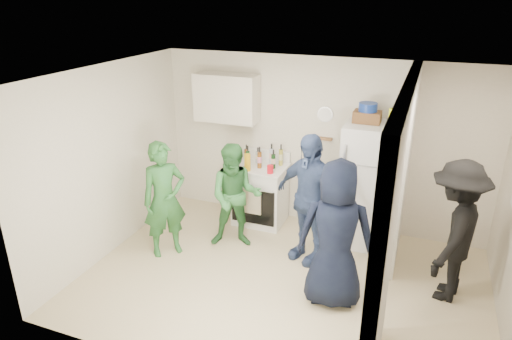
{
  "coord_description": "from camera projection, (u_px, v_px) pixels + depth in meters",
  "views": [
    {
      "loc": [
        1.39,
        -4.51,
        3.34
      ],
      "look_at": [
        -0.5,
        0.4,
        1.25
      ],
      "focal_mm": 32.0,
      "sensor_mm": 36.0,
      "label": 1
    }
  ],
  "objects": [
    {
      "name": "floor",
      "position": [
        282.0,
        281.0,
        5.61
      ],
      "size": [
        4.8,
        4.8,
        0.0
      ],
      "primitive_type": "plane",
      "color": "#C4B58A",
      "rests_on": "ground"
    },
    {
      "name": "wall_back",
      "position": [
        320.0,
        144.0,
        6.62
      ],
      "size": [
        4.8,
        0.0,
        4.8
      ],
      "primitive_type": "plane",
      "rotation": [
        1.57,
        0.0,
        0.0
      ],
      "color": "silver",
      "rests_on": "floor"
    },
    {
      "name": "wall_front",
      "position": [
        220.0,
        268.0,
        3.67
      ],
      "size": [
        4.8,
        0.0,
        4.8
      ],
      "primitive_type": "plane",
      "rotation": [
        -1.57,
        0.0,
        0.0
      ],
      "color": "silver",
      "rests_on": "floor"
    },
    {
      "name": "wall_left",
      "position": [
        110.0,
        161.0,
        5.95
      ],
      "size": [
        0.0,
        3.4,
        3.4
      ],
      "primitive_type": "plane",
      "rotation": [
        1.57,
        0.0,
        1.57
      ],
      "color": "silver",
      "rests_on": "floor"
    },
    {
      "name": "ceiling",
      "position": [
        287.0,
        77.0,
        4.68
      ],
      "size": [
        4.8,
        4.8,
        0.0
      ],
      "primitive_type": "plane",
      "rotation": [
        3.14,
        0.0,
        0.0
      ],
      "color": "white",
      "rests_on": "wall_back"
    },
    {
      "name": "partition_pier_back",
      "position": [
        403.0,
        169.0,
        5.7
      ],
      "size": [
        0.12,
        1.2,
        2.5
      ],
      "primitive_type": "cube",
      "color": "silver",
      "rests_on": "floor"
    },
    {
      "name": "partition_pier_front",
      "position": [
        382.0,
        259.0,
        3.79
      ],
      "size": [
        0.12,
        1.2,
        2.5
      ],
      "primitive_type": "cube",
      "color": "silver",
      "rests_on": "floor"
    },
    {
      "name": "partition_header",
      "position": [
        407.0,
        106.0,
        4.36
      ],
      "size": [
        0.12,
        1.0,
        0.4
      ],
      "primitive_type": "cube",
      "color": "silver",
      "rests_on": "partition_pier_back"
    },
    {
      "name": "stove",
      "position": [
        260.0,
        194.0,
        6.9
      ],
      "size": [
        0.76,
        0.63,
        0.9
      ],
      "primitive_type": "cube",
      "color": "white",
      "rests_on": "floor"
    },
    {
      "name": "upper_cabinet",
      "position": [
        227.0,
        98.0,
        6.71
      ],
      "size": [
        0.95,
        0.34,
        0.7
      ],
      "primitive_type": "cube",
      "color": "silver",
      "rests_on": "wall_back"
    },
    {
      "name": "fridge",
      "position": [
        368.0,
        185.0,
        6.19
      ],
      "size": [
        0.71,
        0.69,
        1.72
      ],
      "primitive_type": "cube",
      "color": "silver",
      "rests_on": "floor"
    },
    {
      "name": "wicker_basket",
      "position": [
        367.0,
        117.0,
        5.93
      ],
      "size": [
        0.35,
        0.25,
        0.15
      ],
      "primitive_type": "cube",
      "color": "brown",
      "rests_on": "fridge"
    },
    {
      "name": "blue_bowl",
      "position": [
        368.0,
        107.0,
        5.88
      ],
      "size": [
        0.24,
        0.24,
        0.11
      ],
      "primitive_type": "cylinder",
      "color": "navy",
      "rests_on": "wicker_basket"
    },
    {
      "name": "yellow_cup_stack_top",
      "position": [
        392.0,
        118.0,
        5.67
      ],
      "size": [
        0.09,
        0.09,
        0.25
      ],
      "primitive_type": "cylinder",
      "color": "#D4E213",
      "rests_on": "fridge"
    },
    {
      "name": "wall_clock",
      "position": [
        325.0,
        114.0,
        6.42
      ],
      "size": [
        0.22,
        0.02,
        0.22
      ],
      "primitive_type": "cylinder",
      "rotation": [
        1.57,
        0.0,
        0.0
      ],
      "color": "white",
      "rests_on": "wall_back"
    },
    {
      "name": "spice_shelf",
      "position": [
        320.0,
        138.0,
        6.54
      ],
      "size": [
        0.35,
        0.08,
        0.03
      ],
      "primitive_type": "cube",
      "color": "olive",
      "rests_on": "wall_back"
    },
    {
      "name": "yellow_cup_stack_stove",
      "position": [
        247.0,
        162.0,
        6.53
      ],
      "size": [
        0.09,
        0.09,
        0.25
      ],
      "primitive_type": "cylinder",
      "color": "yellow",
      "rests_on": "stove"
    },
    {
      "name": "red_cup",
      "position": [
        270.0,
        169.0,
        6.46
      ],
      "size": [
        0.09,
        0.09,
        0.12
      ],
      "primitive_type": "cylinder",
      "color": "red",
      "rests_on": "stove"
    },
    {
      "name": "person_green_left",
      "position": [
        164.0,
        200.0,
        5.95
      ],
      "size": [
        0.66,
        0.68,
        1.57
      ],
      "primitive_type": "imported",
      "rotation": [
        0.0,
        0.0,
        0.83
      ],
      "color": "#2B6C39",
      "rests_on": "floor"
    },
    {
      "name": "person_green_center",
      "position": [
        236.0,
        196.0,
        6.15
      ],
      "size": [
        0.86,
        0.76,
        1.47
      ],
      "primitive_type": "imported",
      "rotation": [
        0.0,
        0.0,
        0.33
      ],
      "color": "#3A8547",
      "rests_on": "floor"
    },
    {
      "name": "person_denim",
      "position": [
        308.0,
        199.0,
        5.79
      ],
      "size": [
        1.1,
        0.81,
        1.73
      ],
      "primitive_type": "imported",
      "rotation": [
        0.0,
        0.0,
        -0.43
      ],
      "color": "#3B5082",
      "rests_on": "floor"
    },
    {
      "name": "person_navy",
      "position": [
        336.0,
        235.0,
        4.95
      ],
      "size": [
        0.92,
        0.69,
        1.71
      ],
      "primitive_type": "imported",
      "rotation": [
        0.0,
        0.0,
        -2.95
      ],
      "color": "black",
      "rests_on": "floor"
    },
    {
      "name": "person_nook",
      "position": [
        454.0,
        232.0,
        5.06
      ],
      "size": [
        0.87,
        1.2,
        1.67
      ],
      "primitive_type": "imported",
      "rotation": [
        0.0,
        0.0,
        -1.83
      ],
      "color": "black",
      "rests_on": "floor"
    },
    {
      "name": "bottle_a",
      "position": [
        246.0,
        153.0,
        6.86
      ],
      "size": [
        0.06,
        0.06,
        0.27
      ],
      "primitive_type": "cylinder",
      "color": "brown",
      "rests_on": "stove"
    },
    {
      "name": "bottle_b",
      "position": [
        248.0,
        157.0,
        6.65
      ],
      "size": [
        0.06,
        0.06,
        0.33
      ],
      "primitive_type": "cylinder",
      "color": "#1A501B",
      "rests_on": "stove"
    },
    {
      "name": "bottle_c",
      "position": [
        258.0,
        155.0,
        6.83
      ],
      "size": [
        0.07,
        0.07,
        0.24
      ],
      "primitive_type": "cylinder",
      "color": "#9DA9AA",
      "rests_on": "stove"
    },
    {
      "name": "bottle_d",
      "position": [
        260.0,
        157.0,
        6.62
      ],
      "size": [
        0.06,
        0.06,
        0.32
      ],
      "primitive_type": "cylinder",
      "color": "brown",
      "rests_on": "stove"
    },
    {
      "name": "bottle_e",
      "position": [
        271.0,
        154.0,
        6.8
      ],
      "size": [
        0.07,
        0.07,
        0.31
      ],
      "primitive_type": "cylinder",
      "color": "silver",
      "rests_on": "stove"
    },
    {
      "name": "bottle_f",
      "position": [
        273.0,
        159.0,
        6.61
      ],
      "size": [
        0.06,
        0.06,
        0.29
      ],
      "primitive_type": "cylinder",
      "color": "black",
      "rests_on": "stove"
    },
    {
      "name": "bottle_g",
      "position": [
        281.0,
        155.0,
        6.72
      ],
      "size": [
        0.06,
        0.06,
        0.33
      ],
      "primitive_type": "cylinder",
      "color": "#A8A337",
      "rests_on": "stove"
    },
    {
      "name": "bottle_h",
      "position": [
        238.0,
        157.0,
        6.69
      ],
      "size": [
        0.06,
        0.06,
        0.28
      ],
      "primitive_type": "cylinder",
      "color": "#9B9CA6",
      "rests_on": "stove"
    }
  ]
}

